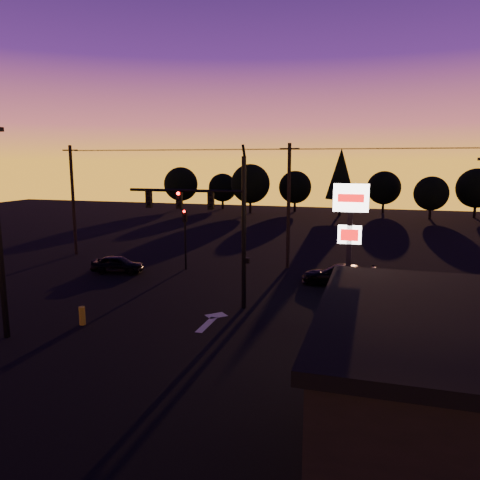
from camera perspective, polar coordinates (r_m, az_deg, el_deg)
The scene contains 20 objects.
ground at distance 22.16m, azimuth -6.24°, elevation -10.95°, with size 120.00×120.00×0.00m, color black.
lane_arrow at distance 23.44m, azimuth -3.52°, elevation -9.72°, with size 1.20×3.10×0.01m.
traffic_signal_mast at distance 24.67m, azimuth -3.11°, elevation 3.03°, with size 6.79×0.52×8.58m.
secondary_signal at distance 33.63m, azimuth -6.72°, elevation 1.20°, with size 0.30×0.31×4.35m.
pylon_sign at distance 20.84m, azimuth 13.25°, elevation 1.50°, with size 1.50×0.28×6.80m.
utility_pole_0 at distance 41.06m, azimuth -19.68°, elevation 4.66°, with size 1.40×0.26×9.00m.
utility_pole_1 at distance 33.82m, azimuth 5.94°, elevation 4.21°, with size 1.40×0.26×9.00m.
power_wires at distance 33.67m, azimuth 6.06°, elevation 10.96°, with size 36.00×1.22×0.07m.
bollard at distance 23.89m, azimuth -18.68°, elevation -8.74°, with size 0.30×0.30×0.89m, color #B1A019.
tree_0 at distance 75.46m, azimuth -7.22°, elevation 6.78°, with size 5.36×5.36×6.74m.
tree_1 at distance 76.15m, azimuth -2.13°, elevation 6.40°, with size 4.54×4.54×5.71m.
tree_2 at distance 69.59m, azimuth 1.27°, elevation 6.87°, with size 5.77×5.78×7.26m.
tree_3 at distance 72.24m, azimuth 6.73°, elevation 6.42°, with size 4.95×4.95×6.22m.
tree_4 at distance 68.33m, azimuth 12.19°, elevation 7.91°, with size 4.18×4.18×9.50m.
tree_5 at distance 73.23m, azimuth 17.14°, elevation 6.10°, with size 4.95×4.95×6.22m.
tree_6 at distance 67.61m, azimuth 22.28°, elevation 5.28°, with size 4.54×4.54×5.71m.
tree_7 at distance 71.39m, azimuth 26.89°, elevation 5.66°, with size 5.36×5.36×6.74m.
car_left at distance 33.85m, azimuth -14.69°, elevation -2.87°, with size 1.45×3.60×1.23m, color black.
car_right at distance 30.20m, azimuth 11.87°, elevation -4.17°, with size 1.85×4.56×1.32m, color black.
suv_parked at distance 17.85m, azimuth 24.23°, elevation -14.53°, with size 2.40×5.20×1.45m, color black.
Camera 1 is at (8.07, -19.11, 7.79)m, focal length 35.00 mm.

